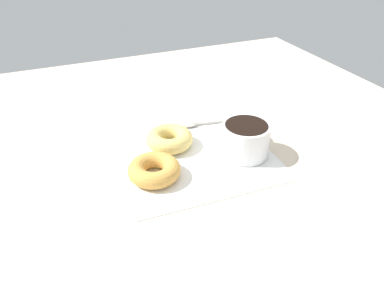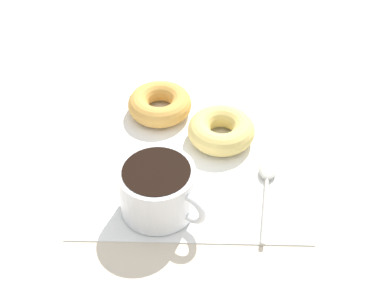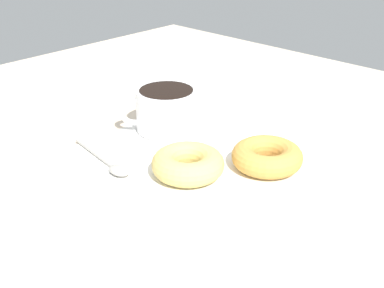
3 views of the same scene
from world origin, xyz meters
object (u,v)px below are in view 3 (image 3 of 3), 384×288
at_px(coffee_cup, 166,109).
at_px(donut_near_cup, 188,164).
at_px(donut_far, 267,156).
at_px(spoon, 111,165).

height_order(coffee_cup, donut_near_cup, coffee_cup).
bearing_deg(coffee_cup, donut_far, 1.67).
bearing_deg(donut_near_cup, spoon, -147.87).
distance_m(coffee_cup, spoon, 0.15).
bearing_deg(spoon, coffee_cup, 105.48).
xyz_separation_m(coffee_cup, donut_near_cup, (0.13, -0.09, -0.02)).
distance_m(donut_far, spoon, 0.21).
xyz_separation_m(coffee_cup, donut_far, (0.19, 0.01, -0.02)).
xyz_separation_m(coffee_cup, spoon, (0.04, -0.14, -0.03)).
height_order(coffee_cup, spoon, coffee_cup).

